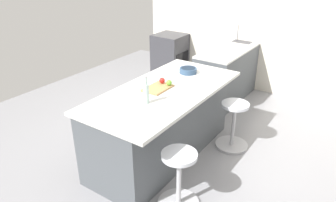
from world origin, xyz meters
name	(u,v)px	position (x,y,z in m)	size (l,w,h in m)	color
ground_plane	(183,156)	(0.00, 0.00, 0.00)	(7.04, 7.04, 0.00)	gray
interior_partition_left	(266,19)	(-2.71, 0.00, 1.33)	(0.15, 4.88, 2.65)	silver
sink_cabinet	(236,68)	(-2.36, -0.33, 0.46)	(2.24, 0.60, 1.19)	#4C5156
oven_range	(170,56)	(-2.36, -1.80, 0.44)	(0.60, 0.61, 0.88)	#38383D
kitchen_island	(162,122)	(0.10, -0.28, 0.47)	(2.14, 1.03, 0.93)	#4C5156
stool_by_window	(233,126)	(-0.58, 0.42, 0.30)	(0.44, 0.44, 0.65)	#B7B7BC
stool_middle	(179,182)	(0.77, 0.42, 0.30)	(0.44, 0.44, 0.65)	#B7B7BC
cutting_board	(158,88)	(0.12, -0.31, 0.94)	(0.36, 0.24, 0.02)	tan
apple_red	(162,80)	(-0.01, -0.34, 0.98)	(0.07, 0.07, 0.07)	red
apple_green	(169,83)	(0.00, -0.23, 0.98)	(0.07, 0.07, 0.07)	#609E2D
water_bottle	(146,93)	(0.51, -0.18, 1.05)	(0.06, 0.06, 0.31)	silver
fruit_bowl	(188,70)	(-0.55, -0.29, 0.96)	(0.23, 0.23, 0.07)	#334C6B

